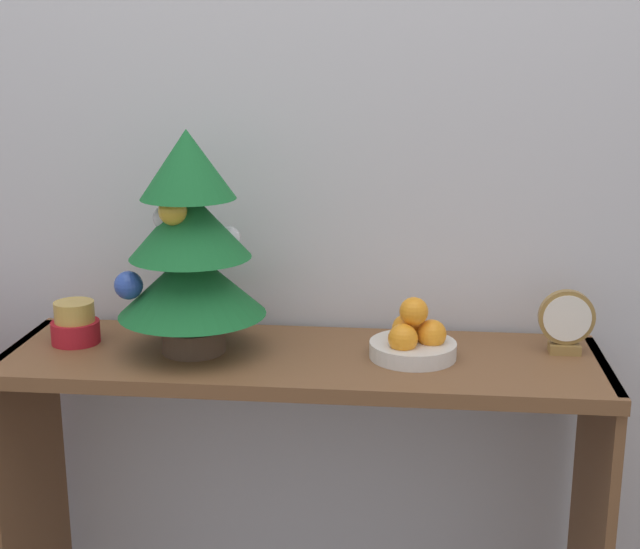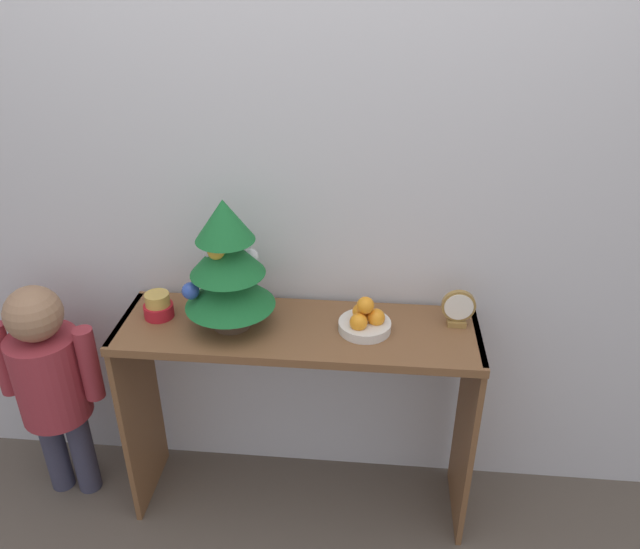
{
  "view_description": "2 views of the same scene",
  "coord_description": "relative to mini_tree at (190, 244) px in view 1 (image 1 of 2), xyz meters",
  "views": [
    {
      "loc": [
        0.22,
        -1.53,
        1.43
      ],
      "look_at": [
        0.04,
        0.19,
        0.99
      ],
      "focal_mm": 50.0,
      "sensor_mm": 36.0,
      "label": 1
    },
    {
      "loc": [
        0.24,
        -1.57,
        1.99
      ],
      "look_at": [
        0.07,
        0.22,
        1.01
      ],
      "focal_mm": 35.0,
      "sensor_mm": 36.0,
      "label": 2
    }
  ],
  "objects": [
    {
      "name": "mini_tree",
      "position": [
        0.0,
        0.0,
        0.0
      ],
      "size": [
        0.3,
        0.3,
        0.46
      ],
      "color": "#4C3828",
      "rests_on": "console_table"
    },
    {
      "name": "desk_clock",
      "position": [
        0.76,
        0.07,
        -0.16
      ],
      "size": [
        0.11,
        0.04,
        0.13
      ],
      "color": "olive",
      "rests_on": "console_table"
    },
    {
      "name": "back_wall",
      "position": [
        0.23,
        0.24,
        0.21
      ],
      "size": [
        7.0,
        0.05,
        2.5
      ],
      "primitive_type": "cube",
      "color": "silver",
      "rests_on": "ground_plane"
    },
    {
      "name": "singing_bowl",
      "position": [
        -0.26,
        0.03,
        -0.19
      ],
      "size": [
        0.1,
        0.1,
        0.09
      ],
      "color": "#AD1923",
      "rests_on": "console_table"
    },
    {
      "name": "console_table",
      "position": [
        0.23,
        0.01,
        -0.42
      ],
      "size": [
        1.24,
        0.37,
        0.82
      ],
      "color": "brown",
      "rests_on": "ground_plane"
    },
    {
      "name": "fruit_bowl",
      "position": [
        0.45,
        0.01,
        -0.19
      ],
      "size": [
        0.18,
        0.18,
        0.13
      ],
      "color": "silver",
      "rests_on": "console_table"
    }
  ]
}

